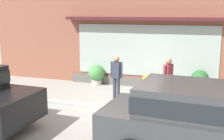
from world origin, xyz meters
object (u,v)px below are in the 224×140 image
fire_hydrant (146,88)px  potted_plant_trailing_edge (147,84)px  pedestrian_passerby (116,75)px  potted_plant_window_left (200,81)px  potted_plant_corner_tall (96,74)px  parked_car_dark_gray (205,120)px  pedestrian_with_handbag (168,78)px

fire_hydrant → potted_plant_trailing_edge: (-0.25, 1.37, -0.19)m
pedestrian_passerby → potted_plant_window_left: pedestrian_passerby is taller
potted_plant_trailing_edge → potted_plant_window_left: size_ratio=0.60×
potted_plant_trailing_edge → potted_plant_corner_tall: bearing=170.6°
fire_hydrant → parked_car_dark_gray: size_ratio=0.21×
pedestrian_with_handbag → potted_plant_trailing_edge: pedestrian_with_handbag is taller
pedestrian_with_handbag → potted_plant_corner_tall: (-3.24, 1.85, -0.46)m
potted_plant_corner_tall → potted_plant_window_left: bearing=-0.5°
pedestrian_passerby → potted_plant_window_left: bearing=-143.8°
fire_hydrant → potted_plant_trailing_edge: size_ratio=1.78×
pedestrian_with_handbag → parked_car_dark_gray: parked_car_dark_gray is taller
fire_hydrant → potted_plant_window_left: (1.73, 1.71, 0.00)m
fire_hydrant → parked_car_dark_gray: bearing=-62.0°
fire_hydrant → pedestrian_with_handbag: 0.85m
pedestrian_with_handbag → parked_car_dark_gray: 3.74m
fire_hydrant → potted_plant_corner_tall: fire_hydrant is taller
pedestrian_passerby → fire_hydrant: bearing=-174.3°
potted_plant_trailing_edge → potted_plant_window_left: (1.98, 0.34, 0.20)m
potted_plant_corner_tall → pedestrian_with_handbag: bearing=-29.7°
pedestrian_with_handbag → potted_plant_trailing_edge: size_ratio=2.93×
parked_car_dark_gray → potted_plant_window_left: (-0.21, 5.35, -0.43)m
fire_hydrant → pedestrian_with_handbag: bearing=-8.4°
pedestrian_with_handbag → potted_plant_trailing_edge: 1.87m
parked_car_dark_gray → potted_plant_trailing_edge: bearing=117.6°
fire_hydrant → parked_car_dark_gray: 4.15m
pedestrian_passerby → potted_plant_corner_tall: pedestrian_passerby is taller
potted_plant_trailing_edge → potted_plant_window_left: potted_plant_window_left is taller
pedestrian_with_handbag → potted_plant_corner_tall: pedestrian_with_handbag is taller
parked_car_dark_gray → fire_hydrant: bearing=122.1°
fire_hydrant → potted_plant_window_left: size_ratio=1.07×
pedestrian_passerby → parked_car_dark_gray: 4.71m
pedestrian_with_handbag → pedestrian_passerby: size_ratio=1.02×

